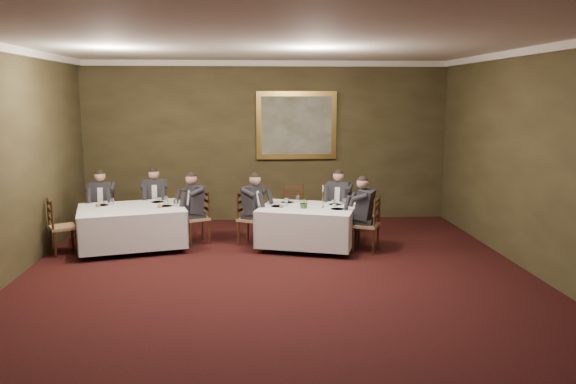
{
  "coord_description": "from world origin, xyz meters",
  "views": [
    {
      "loc": [
        -0.42,
        -7.39,
        2.77
      ],
      "look_at": [
        0.24,
        1.93,
        1.15
      ],
      "focal_mm": 35.0,
      "sensor_mm": 36.0,
      "label": 1
    }
  ],
  "objects": [
    {
      "name": "front_wall",
      "position": [
        0.0,
        -5.0,
        1.75
      ],
      "size": [
        8.0,
        0.1,
        3.5
      ],
      "primitive_type": "cube",
      "color": "#322A19",
      "rests_on": "ground"
    },
    {
      "name": "chair_sec_backright",
      "position": [
        -2.29,
        3.78,
        0.28
      ],
      "size": [
        0.49,
        0.47,
        1.0
      ],
      "rotation": [
        0.0,
        0.0,
        3.26
      ],
      "color": "#9A784E",
      "rests_on": "ground"
    },
    {
      "name": "diner_sec_backright",
      "position": [
        -2.29,
        3.76,
        0.51
      ],
      "size": [
        0.45,
        0.52,
        1.35
      ],
      "rotation": [
        0.0,
        0.0,
        3.26
      ],
      "color": "black",
      "rests_on": "chair_sec_backright"
    },
    {
      "name": "diner_sec_endright",
      "position": [
        -1.41,
        3.01,
        0.51
      ],
      "size": [
        0.6,
        0.56,
        1.35
      ],
      "rotation": [
        0.0,
        0.0,
        1.98
      ],
      "color": "black",
      "rests_on": "chair_sec_endright"
    },
    {
      "name": "diner_main_endright",
      "position": [
        1.65,
        2.22,
        0.51
      ],
      "size": [
        0.61,
        0.57,
        1.35
      ],
      "rotation": [
        0.0,
        0.0,
        1.12
      ],
      "color": "black",
      "rests_on": "chair_main_endright"
    },
    {
      "name": "candlestick",
      "position": [
        0.91,
        2.47,
        0.92
      ],
      "size": [
        0.06,
        0.06,
        0.42
      ],
      "color": "#B88838",
      "rests_on": "table_main"
    },
    {
      "name": "chair_main_backleft",
      "position": [
        0.46,
        3.51,
        0.28
      ],
      "size": [
        0.48,
        0.46,
        1.0
      ],
      "rotation": [
        0.0,
        0.0,
        3.05
      ],
      "color": "#9A784E",
      "rests_on": "ground"
    },
    {
      "name": "table_second",
      "position": [
        -2.55,
        2.72,
        0.45
      ],
      "size": [
        2.16,
        1.83,
        0.67
      ],
      "rotation": [
        0.0,
        0.0,
        0.25
      ],
      "color": "#321A0D",
      "rests_on": "ground"
    },
    {
      "name": "chair_main_endleft",
      "position": [
        -0.39,
        2.86,
        0.28
      ],
      "size": [
        0.58,
        0.59,
        1.0
      ],
      "rotation": [
        0.0,
        0.0,
        -2.06
      ],
      "color": "#9A784E",
      "rests_on": "ground"
    },
    {
      "name": "place_setting_table_second",
      "position": [
        -3.08,
        3.01,
        0.8
      ],
      "size": [
        0.33,
        0.31,
        0.14
      ],
      "color": "white",
      "rests_on": "table_second"
    },
    {
      "name": "chair_sec_endleft",
      "position": [
        -3.69,
        2.43,
        0.28
      ],
      "size": [
        0.58,
        0.59,
        1.0
      ],
      "rotation": [
        0.0,
        0.0,
        -1.08
      ],
      "color": "#9A784E",
      "rests_on": "ground"
    },
    {
      "name": "crown_molding",
      "position": [
        0.0,
        0.0,
        3.44
      ],
      "size": [
        8.0,
        10.0,
        0.12
      ],
      "color": "white",
      "rests_on": "back_wall"
    },
    {
      "name": "chair_main_endright",
      "position": [
        1.66,
        2.22,
        0.28
      ],
      "size": [
        0.57,
        0.58,
        1.0
      ],
      "rotation": [
        0.0,
        0.0,
        1.12
      ],
      "color": "#9A784E",
      "rests_on": "ground"
    },
    {
      "name": "diner_main_endleft",
      "position": [
        -0.38,
        2.86,
        0.51
      ],
      "size": [
        0.61,
        0.58,
        1.35
      ],
      "rotation": [
        0.0,
        0.0,
        -2.06
      ],
      "color": "black",
      "rests_on": "chair_main_endleft"
    },
    {
      "name": "chair_sec_backleft",
      "position": [
        -3.27,
        3.53,
        0.28
      ],
      "size": [
        0.46,
        0.44,
        1.0
      ],
      "rotation": [
        0.0,
        0.0,
        3.19
      ],
      "color": "#9A784E",
      "rests_on": "ground"
    },
    {
      "name": "chair_main_backright",
      "position": [
        1.33,
        3.24,
        0.28
      ],
      "size": [
        0.58,
        0.57,
        1.0
      ],
      "rotation": [
        0.0,
        0.0,
        2.7
      ],
      "color": "#9A784E",
      "rests_on": "ground"
    },
    {
      "name": "right_wall",
      "position": [
        4.0,
        0.0,
        1.75
      ],
      "size": [
        0.1,
        10.0,
        3.5
      ],
      "primitive_type": "cube",
      "color": "#322A19",
      "rests_on": "ground"
    },
    {
      "name": "place_setting_table_main",
      "position": [
        0.36,
        3.04,
        0.8
      ],
      "size": [
        0.33,
        0.31,
        0.14
      ],
      "color": "white",
      "rests_on": "table_main"
    },
    {
      "name": "diner_main_backright",
      "position": [
        1.33,
        3.23,
        0.51
      ],
      "size": [
        0.57,
        0.6,
        1.35
      ],
      "rotation": [
        0.0,
        0.0,
        2.7
      ],
      "color": "black",
      "rests_on": "chair_main_backright"
    },
    {
      "name": "diner_sec_backleft",
      "position": [
        -3.27,
        3.52,
        0.51
      ],
      "size": [
        0.43,
        0.5,
        1.35
      ],
      "rotation": [
        0.0,
        0.0,
        3.19
      ],
      "color": "black",
      "rests_on": "chair_sec_backleft"
    },
    {
      "name": "painting",
      "position": [
        0.64,
        4.94,
        2.11
      ],
      "size": [
        1.76,
        0.09,
        1.48
      ],
      "color": "#E6BA54",
      "rests_on": "back_wall"
    },
    {
      "name": "chair_sec_endright",
      "position": [
        -1.4,
        3.01,
        0.28
      ],
      "size": [
        0.56,
        0.57,
        1.0
      ],
      "rotation": [
        0.0,
        0.0,
        1.98
      ],
      "color": "#9A784E",
      "rests_on": "ground"
    },
    {
      "name": "centerpiece",
      "position": [
        0.57,
        2.43,
        0.89
      ],
      "size": [
        0.26,
        0.24,
        0.24
      ],
      "primitive_type": "imported",
      "rotation": [
        0.0,
        0.0,
        -0.29
      ],
      "color": "#2D5926",
      "rests_on": "table_main"
    },
    {
      "name": "ceiling",
      "position": [
        0.0,
        0.0,
        3.5
      ],
      "size": [
        8.0,
        10.0,
        0.1
      ],
      "primitive_type": "cube",
      "color": "silver",
      "rests_on": "back_wall"
    },
    {
      "name": "table_main",
      "position": [
        0.64,
        2.54,
        0.45
      ],
      "size": [
        2.01,
        1.74,
        0.67
      ],
      "rotation": [
        0.0,
        0.0,
        -0.3
      ],
      "color": "#321A0D",
      "rests_on": "ground"
    },
    {
      "name": "back_wall",
      "position": [
        0.0,
        5.0,
        1.75
      ],
      "size": [
        8.0,
        0.1,
        3.5
      ],
      "primitive_type": "cube",
      "color": "#322A19",
      "rests_on": "ground"
    },
    {
      "name": "ground",
      "position": [
        0.0,
        0.0,
        0.0
      ],
      "size": [
        10.0,
        10.0,
        0.0
      ],
      "primitive_type": "plane",
      "color": "black",
      "rests_on": "ground"
    }
  ]
}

